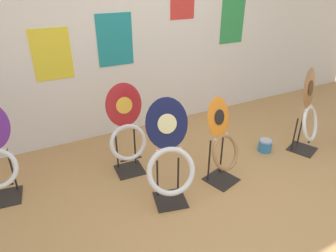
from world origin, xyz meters
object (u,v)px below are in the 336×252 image
Objects in this scene: toilet_seat_display_woodgrain at (309,113)px; toilet_seat_display_crimson_swirl at (127,131)px; toilet_seat_display_navy_moon at (170,162)px; paint_can at (265,145)px; toilet_seat_display_orange_sun at (223,145)px.

toilet_seat_display_crimson_swirl is at bearing 164.16° from toilet_seat_display_woodgrain.
toilet_seat_display_woodgrain reaches higher than toilet_seat_display_navy_moon.
toilet_seat_display_crimson_swirl is 1.00× the size of toilet_seat_display_navy_moon.
paint_can is (1.55, -0.38, -0.39)m from toilet_seat_display_crimson_swirl.
toilet_seat_display_orange_sun is 5.37× the size of paint_can.
toilet_seat_display_orange_sun is 0.89m from paint_can.
toilet_seat_display_navy_moon is at bearing -176.88° from toilet_seat_display_orange_sun.
toilet_seat_display_navy_moon reaches higher than toilet_seat_display_orange_sun.
toilet_seat_display_orange_sun is at bearing 3.12° from toilet_seat_display_navy_moon.
toilet_seat_display_crimson_swirl is 1.11× the size of toilet_seat_display_orange_sun.
toilet_seat_display_navy_moon is at bearing -75.34° from toilet_seat_display_crimson_swirl.
toilet_seat_display_orange_sun is (0.75, -0.58, -0.06)m from toilet_seat_display_crimson_swirl.
toilet_seat_display_navy_moon is (0.16, -0.61, -0.05)m from toilet_seat_display_crimson_swirl.
toilet_seat_display_woodgrain is 0.60m from paint_can.
toilet_seat_display_orange_sun is 1.21m from toilet_seat_display_woodgrain.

